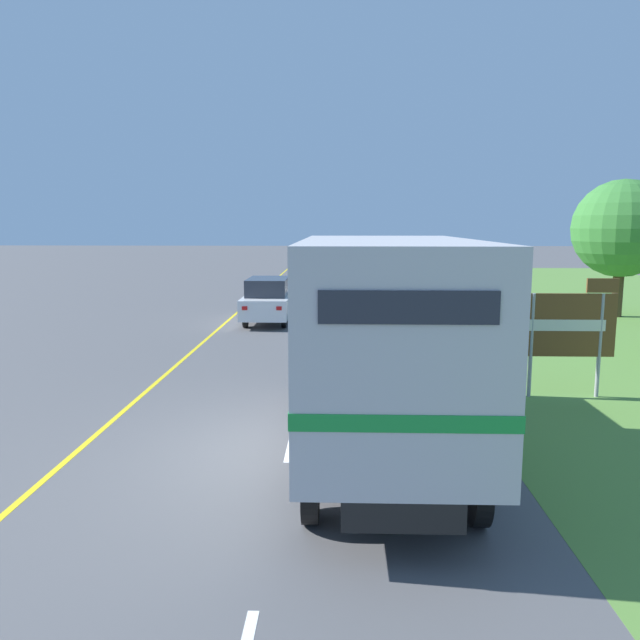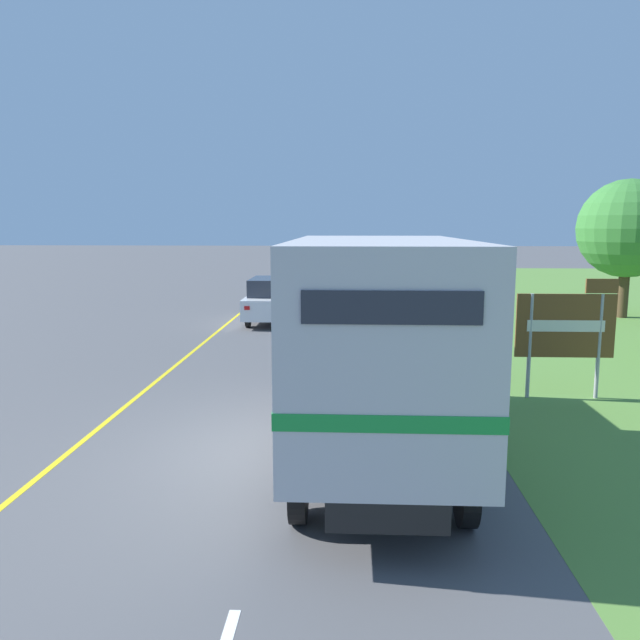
# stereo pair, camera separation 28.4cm
# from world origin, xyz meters

# --- Properties ---
(ground_plane) EXTENTS (200.00, 200.00, 0.00)m
(ground_plane) POSITION_xyz_m (0.00, 0.00, 0.00)
(ground_plane) COLOR #515154
(edge_line_yellow) EXTENTS (0.12, 60.82, 0.01)m
(edge_line_yellow) POSITION_xyz_m (-3.70, 15.01, 0.00)
(edge_line_yellow) COLOR yellow
(edge_line_yellow) RESTS_ON ground
(centre_dash_near) EXTENTS (0.12, 2.60, 0.01)m
(centre_dash_near) POSITION_xyz_m (0.00, 0.72, 0.00)
(centre_dash_near) COLOR white
(centre_dash_near) RESTS_ON ground
(centre_dash_mid_a) EXTENTS (0.12, 2.60, 0.01)m
(centre_dash_mid_a) POSITION_xyz_m (0.00, 7.32, 0.00)
(centre_dash_mid_a) COLOR white
(centre_dash_mid_a) RESTS_ON ground
(centre_dash_mid_b) EXTENTS (0.12, 2.60, 0.01)m
(centre_dash_mid_b) POSITION_xyz_m (0.00, 13.92, 0.00)
(centre_dash_mid_b) COLOR white
(centre_dash_mid_b) RESTS_ON ground
(centre_dash_far) EXTENTS (0.12, 2.60, 0.01)m
(centre_dash_far) POSITION_xyz_m (0.00, 20.52, 0.00)
(centre_dash_far) COLOR white
(centre_dash_far) RESTS_ON ground
(centre_dash_farthest) EXTENTS (0.12, 2.60, 0.01)m
(centre_dash_farthest) POSITION_xyz_m (0.00, 27.12, 0.00)
(centre_dash_farthest) COLOR white
(centre_dash_farthest) RESTS_ON ground
(horse_trailer_truck) EXTENTS (2.56, 7.81, 3.69)m
(horse_trailer_truck) POSITION_xyz_m (1.59, -0.31, 2.04)
(horse_trailer_truck) COLOR black
(horse_trailer_truck) RESTS_ON ground
(lead_car_white) EXTENTS (1.80, 4.47, 1.78)m
(lead_car_white) POSITION_xyz_m (-1.99, 14.23, 0.91)
(lead_car_white) COLOR black
(lead_car_white) RESTS_ON ground
(lead_car_black_ahead) EXTENTS (1.80, 4.12, 1.92)m
(lead_car_black_ahead) POSITION_xyz_m (1.74, 25.81, 0.97)
(lead_car_black_ahead) COLOR black
(lead_car_black_ahead) RESTS_ON ground
(lead_car_blue_ahead) EXTENTS (1.80, 4.43, 1.94)m
(lead_car_blue_ahead) POSITION_xyz_m (-1.88, 35.37, 0.98)
(lead_car_blue_ahead) COLOR black
(lead_car_blue_ahead) RESTS_ON ground
(highway_sign) EXTENTS (2.19, 0.09, 2.72)m
(highway_sign) POSITION_xyz_m (6.01, 3.60, 1.64)
(highway_sign) COLOR #9E9EA3
(highway_sign) RESTS_ON ground
(roadside_tree_mid) EXTENTS (4.06, 4.06, 5.74)m
(roadside_tree_mid) POSITION_xyz_m (12.61, 16.20, 3.70)
(roadside_tree_mid) COLOR #4C3823
(roadside_tree_mid) RESTS_ON ground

